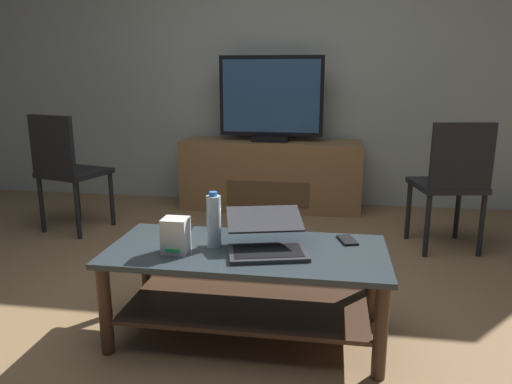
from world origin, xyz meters
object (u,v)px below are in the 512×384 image
object	(u,v)px
television	(271,100)
water_bottle_near	(214,221)
media_cabinet	(271,175)
dining_chair	(452,179)
coffee_table	(247,276)
router_box	(176,235)
laptop	(266,239)
tv_remote	(187,229)
side_chair	(66,167)
cell_phone	(347,240)

from	to	relation	value
television	water_bottle_near	bearing A→B (deg)	-89.45
media_cabinet	dining_chair	xyz separation A→B (m)	(1.39, -0.94, 0.21)
coffee_table	media_cabinet	xyz separation A→B (m)	(-0.18, 2.30, 0.01)
media_cabinet	water_bottle_near	world-z (taller)	water_bottle_near
coffee_table	router_box	distance (m)	0.39
coffee_table	television	distance (m)	2.39
laptop	dining_chair	bearing A→B (deg)	50.72
media_cabinet	laptop	world-z (taller)	media_cabinet
dining_chair	water_bottle_near	distance (m)	1.92
television	water_bottle_near	world-z (taller)	television
water_bottle_near	television	bearing A→B (deg)	90.55
laptop	tv_remote	world-z (taller)	laptop
media_cabinet	router_box	xyz separation A→B (m)	(-0.13, -2.39, 0.21)
dining_chair	side_chair	xyz separation A→B (m)	(-2.89, -0.01, 0.00)
dining_chair	laptop	bearing A→B (deg)	-129.28
cell_phone	water_bottle_near	bearing A→B (deg)	178.76
coffee_table	television	size ratio (longest dim) A/B	1.38
television	cell_phone	distance (m)	2.26
laptop	water_bottle_near	xyz separation A→B (m)	(-0.25, 0.02, 0.07)
television	router_box	bearing A→B (deg)	-93.15
coffee_table	router_box	world-z (taller)	router_box
router_box	tv_remote	distance (m)	0.31
water_bottle_near	tv_remote	size ratio (longest dim) A/B	1.66
dining_chair	cell_phone	distance (m)	1.39
dining_chair	tv_remote	size ratio (longest dim) A/B	5.81
coffee_table	water_bottle_near	bearing A→B (deg)	176.01
router_box	side_chair	bearing A→B (deg)	133.45
laptop	tv_remote	distance (m)	0.50
tv_remote	router_box	bearing A→B (deg)	-87.81
television	router_box	distance (m)	2.42
media_cabinet	water_bottle_near	size ratio (longest dim) A/B	6.25
side_chair	water_bottle_near	bearing A→B (deg)	-41.36
router_box	tv_remote	bearing A→B (deg)	97.98
coffee_table	side_chair	world-z (taller)	side_chair
cell_phone	television	bearing A→B (deg)	90.51
router_box	tv_remote	size ratio (longest dim) A/B	1.01
television	side_chair	size ratio (longest dim) A/B	1.00
coffee_table	media_cabinet	distance (m)	2.31
dining_chair	media_cabinet	bearing A→B (deg)	145.87
dining_chair	laptop	world-z (taller)	dining_chair
side_chair	laptop	world-z (taller)	side_chair
coffee_table	water_bottle_near	xyz separation A→B (m)	(-0.16, 0.01, 0.26)
router_box	laptop	bearing A→B (deg)	12.37
dining_chair	router_box	bearing A→B (deg)	-136.28
side_chair	router_box	xyz separation A→B (m)	(1.37, -1.44, -0.01)
dining_chair	side_chair	world-z (taller)	side_chair
laptop	cell_phone	size ratio (longest dim) A/B	3.15
side_chair	dining_chair	bearing A→B (deg)	0.17
water_bottle_near	coffee_table	bearing A→B (deg)	-3.99
media_cabinet	router_box	distance (m)	2.41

